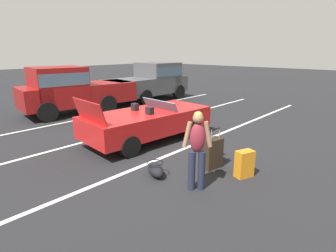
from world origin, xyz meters
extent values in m
plane|color=black|center=(0.00, 0.00, 0.00)|extent=(80.00, 80.00, 0.00)
cube|color=silver|center=(0.00, -1.39, 0.00)|extent=(18.00, 0.12, 0.01)
cube|color=silver|center=(0.00, 1.31, 0.00)|extent=(18.00, 0.12, 0.01)
cube|color=silver|center=(0.00, 4.01, 0.00)|extent=(18.00, 0.12, 0.01)
cube|color=red|center=(0.00, 0.00, 0.62)|extent=(4.23, 2.08, 0.64)
cube|color=red|center=(1.43, -0.11, 0.51)|extent=(1.44, 1.77, 0.38)
cube|color=slate|center=(0.51, -0.04, 1.09)|extent=(0.30, 1.56, 0.31)
cube|color=black|center=(-0.18, 0.38, 1.05)|extent=(0.18, 0.23, 0.22)
cube|color=black|center=(-0.23, -0.35, 1.05)|extent=(0.18, 0.23, 0.22)
cube|color=red|center=(-1.94, 0.15, 1.22)|extent=(0.33, 1.51, 0.62)
cylinder|color=black|center=(1.33, 0.71, 0.30)|extent=(0.62, 0.27, 0.60)
cylinder|color=black|center=(1.20, -0.91, 0.30)|extent=(0.62, 0.27, 0.60)
cylinder|color=black|center=(-1.20, 0.91, 0.30)|extent=(0.62, 0.27, 0.60)
cylinder|color=black|center=(-1.33, -0.71, 0.30)|extent=(0.62, 0.27, 0.60)
cube|color=#2D2319|center=(-0.41, -2.71, 0.37)|extent=(0.53, 0.37, 0.74)
cube|color=black|center=(-0.38, -2.56, 0.31)|extent=(0.38, 0.10, 0.41)
cylinder|color=gray|center=(-0.55, -2.76, 0.87)|extent=(0.02, 0.02, 0.27)
cylinder|color=gray|center=(-0.30, -2.81, 0.87)|extent=(0.02, 0.02, 0.27)
cylinder|color=black|center=(-0.42, -2.79, 1.01)|extent=(0.26, 0.08, 0.03)
sphere|color=black|center=(-0.59, -2.78, 0.02)|extent=(0.04, 0.04, 0.04)
sphere|color=black|center=(-0.27, -2.85, 0.02)|extent=(0.04, 0.04, 0.04)
cube|color=orange|center=(-0.34, -3.53, 0.31)|extent=(0.46, 0.37, 0.62)
sphere|color=black|center=(-0.17, -3.49, 0.02)|extent=(0.04, 0.04, 0.04)
sphere|color=black|center=(-0.44, -3.40, 0.02)|extent=(0.04, 0.04, 0.04)
cube|color=black|center=(0.23, -2.34, 0.25)|extent=(0.33, 0.39, 0.50)
sphere|color=black|center=(0.22, -2.20, 0.02)|extent=(0.04, 0.04, 0.04)
sphere|color=black|center=(0.11, -2.42, 0.02)|extent=(0.04, 0.04, 0.04)
ellipsoid|color=black|center=(-1.68, -2.03, 0.15)|extent=(0.54, 0.71, 0.30)
torus|color=black|center=(-1.68, -2.03, 0.33)|extent=(0.49, 0.49, 0.02)
cylinder|color=#1E2338|center=(-1.60, -3.00, 0.41)|extent=(0.21, 0.21, 0.82)
cylinder|color=#1E2338|center=(-1.46, -3.14, 0.41)|extent=(0.21, 0.21, 0.82)
ellipsoid|color=maroon|center=(-1.53, -3.07, 1.12)|extent=(0.38, 0.38, 0.60)
sphere|color=#A37556|center=(-1.53, -3.07, 1.51)|extent=(0.21, 0.21, 0.21)
sphere|color=tan|center=(-1.53, -3.07, 1.56)|extent=(0.18, 0.18, 0.18)
cylinder|color=#A37556|center=(-1.67, -2.93, 1.19)|extent=(0.20, 0.20, 0.53)
cylinder|color=#A37556|center=(-1.39, -3.22, 1.19)|extent=(0.20, 0.20, 0.53)
cube|color=#4C4C51|center=(6.79, 5.16, 0.85)|extent=(1.12, 1.91, 0.90)
cube|color=#4C4C51|center=(5.74, 5.18, 1.25)|extent=(2.12, 1.93, 1.70)
cube|color=slate|center=(5.74, 5.18, 1.63)|extent=(2.08, 1.94, 0.51)
cube|color=#4C4C51|center=(3.54, 5.20, 0.85)|extent=(2.42, 1.93, 0.90)
cylinder|color=black|center=(6.58, 6.07, 0.40)|extent=(0.80, 0.29, 0.80)
cylinder|color=black|center=(6.55, 4.26, 0.40)|extent=(0.80, 0.29, 0.80)
cylinder|color=black|center=(3.91, 6.10, 0.40)|extent=(0.80, 0.29, 0.80)
cylinder|color=black|center=(3.88, 4.30, 0.40)|extent=(0.80, 0.29, 0.80)
cube|color=maroon|center=(-1.26, 5.53, 0.85)|extent=(1.34, 2.03, 0.90)
cube|color=maroon|center=(-0.22, 5.39, 1.25)|extent=(2.33, 2.16, 1.70)
cube|color=slate|center=(-0.22, 5.39, 1.63)|extent=(2.29, 2.17, 0.51)
cube|color=maroon|center=(1.96, 5.09, 0.85)|extent=(2.63, 2.20, 0.90)
cylinder|color=black|center=(-1.16, 4.60, 0.40)|extent=(0.83, 0.38, 0.80)
cylinder|color=black|center=(-0.92, 6.39, 0.40)|extent=(0.83, 0.38, 0.80)
cylinder|color=black|center=(1.49, 4.25, 0.40)|extent=(0.83, 0.38, 0.80)
cylinder|color=black|center=(1.73, 6.04, 0.40)|extent=(0.83, 0.38, 0.80)
camera|label=1|loc=(-5.66, -6.07, 2.78)|focal=28.92mm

